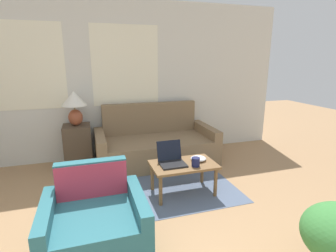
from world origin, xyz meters
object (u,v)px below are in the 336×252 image
object	(u,v)px
cup_navy	(196,162)
snack_bowl	(198,158)
coffee_table	(183,168)
laptop	(171,159)
armchair	(96,229)
couch	(155,146)
table_lamp	(74,104)

from	to	relation	value
cup_navy	snack_bowl	distance (m)	0.20
coffee_table	laptop	world-z (taller)	laptop
laptop	coffee_table	bearing A→B (deg)	-19.04
coffee_table	cup_navy	bearing A→B (deg)	-47.71
armchair	laptop	world-z (taller)	armchair
armchair	snack_bowl	bearing A→B (deg)	32.94
armchair	cup_navy	size ratio (longest dim) A/B	7.52
coffee_table	cup_navy	size ratio (longest dim) A/B	7.37
cup_navy	couch	bearing A→B (deg)	97.44
coffee_table	laptop	size ratio (longest dim) A/B	2.52
laptop	snack_bowl	bearing A→B (deg)	-1.55
table_lamp	snack_bowl	bearing A→B (deg)	-41.03
laptop	couch	bearing A→B (deg)	85.76
snack_bowl	couch	bearing A→B (deg)	103.71
armchair	laptop	size ratio (longest dim) A/B	2.57
coffee_table	snack_bowl	bearing A→B (deg)	10.05
couch	laptop	world-z (taller)	couch
couch	snack_bowl	world-z (taller)	couch
armchair	coffee_table	size ratio (longest dim) A/B	1.02
armchair	snack_bowl	xyz separation A→B (m)	(1.31, 0.85, 0.16)
table_lamp	cup_navy	xyz separation A→B (m)	(1.38, -1.46, -0.55)
snack_bowl	laptop	bearing A→B (deg)	178.45
couch	cup_navy	distance (m)	1.32
table_lamp	coffee_table	xyz separation A→B (m)	(1.27, -1.33, -0.66)
armchair	cup_navy	world-z (taller)	armchair
table_lamp	cup_navy	world-z (taller)	table_lamp
laptop	snack_bowl	world-z (taller)	laptop
cup_navy	snack_bowl	bearing A→B (deg)	56.41
table_lamp	cup_navy	size ratio (longest dim) A/B	4.87
cup_navy	snack_bowl	size ratio (longest dim) A/B	0.55
cup_navy	snack_bowl	xyz separation A→B (m)	(0.11, 0.16, -0.03)
table_lamp	coffee_table	bearing A→B (deg)	-46.42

